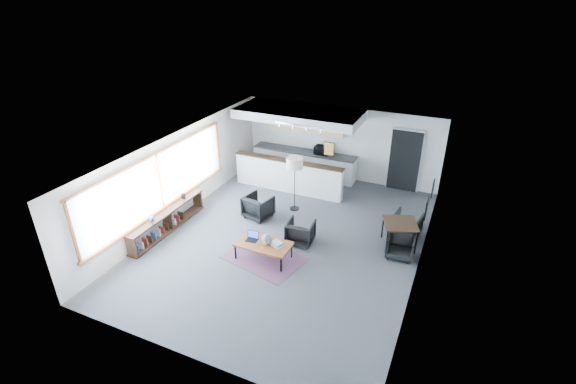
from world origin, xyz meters
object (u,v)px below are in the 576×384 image
at_px(dining_chair_far, 407,225).
at_px(microwave, 322,149).
at_px(dining_table, 400,225).
at_px(book_stack, 277,244).
at_px(laptop, 253,237).
at_px(dining_chair_near, 401,247).
at_px(coffee_table, 263,245).
at_px(floor_lamp, 295,165).
at_px(armchair_left, 258,206).
at_px(armchair_right, 300,231).
at_px(ceramic_pot, 267,239).

bearing_deg(dining_chair_far, microwave, -29.12).
distance_m(dining_table, microwave, 4.70).
bearing_deg(book_stack, dining_chair_far, 42.75).
distance_m(laptop, dining_chair_near, 3.83).
height_order(coffee_table, dining_table, dining_table).
xyz_separation_m(laptop, floor_lamp, (0.03, 2.67, 0.99)).
relative_size(coffee_table, microwave, 2.63).
distance_m(armchair_left, microwave, 3.57).
bearing_deg(dining_chair_far, dining_table, 87.77).
height_order(book_stack, armchair_right, armchair_right).
bearing_deg(ceramic_pot, armchair_right, 65.26).
distance_m(book_stack, microwave, 5.25).
distance_m(dining_table, dining_chair_far, 0.75).
bearing_deg(coffee_table, book_stack, 11.53).
distance_m(laptop, microwave, 5.21).
height_order(book_stack, dining_table, dining_table).
distance_m(laptop, armchair_left, 1.94).
bearing_deg(dining_chair_far, dining_chair_near, 98.78).
xyz_separation_m(armchair_left, dining_table, (4.16, 0.17, 0.27)).
relative_size(book_stack, floor_lamp, 0.21).
bearing_deg(dining_chair_near, book_stack, -155.74).
xyz_separation_m(book_stack, dining_chair_far, (2.80, 2.59, -0.19)).
height_order(coffee_table, armchair_left, armchair_left).
height_order(floor_lamp, dining_chair_near, floor_lamp).
height_order(coffee_table, dining_chair_near, dining_chair_near).
height_order(ceramic_pot, microwave, microwave).
distance_m(armchair_left, dining_chair_near, 4.31).
distance_m(coffee_table, ceramic_pot, 0.20).
relative_size(ceramic_pot, armchair_right, 0.39).
relative_size(armchair_left, dining_table, 0.71).
relative_size(ceramic_pot, microwave, 0.52).
relative_size(laptop, armchair_left, 0.42).
distance_m(laptop, dining_table, 3.91).
bearing_deg(laptop, microwave, 84.87).
xyz_separation_m(coffee_table, laptop, (-0.34, 0.06, 0.10)).
xyz_separation_m(armchair_right, floor_lamp, (-0.89, 1.65, 1.16)).
xyz_separation_m(laptop, book_stack, (0.70, 0.02, -0.02)).
distance_m(coffee_table, armchair_right, 1.22).
height_order(armchair_right, dining_chair_far, armchair_right).
relative_size(armchair_right, dining_chair_far, 1.14).
distance_m(armchair_right, dining_table, 2.66).
height_order(laptop, dining_chair_far, laptop).
bearing_deg(armchair_right, dining_chair_far, -153.43).
xyz_separation_m(book_stack, floor_lamp, (-0.67, 2.65, 1.01)).
height_order(ceramic_pot, armchair_right, ceramic_pot).
relative_size(book_stack, microwave, 0.70).
height_order(dining_chair_near, microwave, microwave).
relative_size(dining_chair_near, microwave, 1.10).
relative_size(ceramic_pot, dining_chair_near, 0.47).
bearing_deg(armchair_left, microwave, -91.11).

